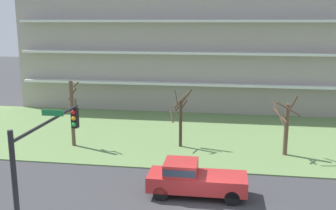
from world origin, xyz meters
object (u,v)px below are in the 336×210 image
Objects in this scene: tree_center at (286,125)px; traffic_signal_mast at (43,165)px; pickup_red_center_left at (193,178)px; tree_far_left at (73,112)px; tree_left at (180,118)px.

tree_center is 18.29m from traffic_signal_mast.
pickup_red_center_left is 9.30m from traffic_signal_mast.
tree_far_left is 1.13× the size of tree_center.
tree_left is at bearing 7.64° from tree_far_left.
tree_left reaches higher than pickup_red_center_left.
tree_left is at bearing 173.15° from tree_center.
tree_far_left is at bearing -36.92° from pickup_red_center_left.
tree_left is 0.73× the size of traffic_signal_mast.
tree_left is (8.08, 1.08, -0.41)m from tree_far_left.
tree_left is 7.65m from tree_center.
tree_far_left is 8.17m from tree_left.
tree_center is at bearing 0.63° from tree_far_left.
traffic_signal_mast is at bearing -71.58° from tree_far_left.
pickup_red_center_left is at bearing -128.29° from tree_center.
tree_center reaches higher than pickup_red_center_left.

